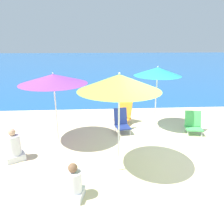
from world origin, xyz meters
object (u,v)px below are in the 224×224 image
object	(u,v)px
beach_chair_green	(193,123)
person_seated_near	(74,185)
beach_chair_orange	(124,113)
beach_chair_navy	(122,121)
beach_umbrella_purple	(53,79)
person_seated_far	(14,148)
beach_umbrella_teal	(158,72)
beach_umbrella_lime	(119,83)

from	to	relation	value
beach_chair_green	person_seated_near	size ratio (longest dim) A/B	0.94
beach_chair_orange	beach_chair_navy	world-z (taller)	beach_chair_orange
beach_chair_orange	beach_umbrella_purple	bearing A→B (deg)	-115.37
beach_umbrella_purple	person_seated_near	bearing A→B (deg)	-73.81
beach_umbrella_purple	beach_chair_navy	xyz separation A→B (m)	(1.95, 0.67, -1.53)
beach_umbrella_purple	beach_chair_green	bearing A→B (deg)	5.70
beach_chair_green	person_seated_far	world-z (taller)	person_seated_far
beach_umbrella_purple	beach_chair_green	xyz separation A→B (m)	(4.26, 0.43, -1.56)
beach_umbrella_teal	person_seated_far	xyz separation A→B (m)	(-4.03, -1.78, -1.61)
beach_umbrella_teal	beach_umbrella_lime	size ratio (longest dim) A/B	0.93
beach_chair_green	beach_chair_orange	size ratio (longest dim) A/B	0.87
beach_umbrella_lime	beach_chair_orange	world-z (taller)	beach_umbrella_lime
person_seated_near	beach_umbrella_lime	bearing A→B (deg)	55.34
beach_umbrella_teal	beach_chair_navy	xyz separation A→B (m)	(-1.15, -0.19, -1.58)
beach_umbrella_purple	beach_chair_green	distance (m)	4.56
beach_umbrella_teal	beach_umbrella_lime	bearing A→B (deg)	-120.88
beach_umbrella_lime	beach_chair_navy	distance (m)	2.84
beach_umbrella_lime	beach_chair_navy	bearing A→B (deg)	82.16
beach_umbrella_purple	beach_chair_orange	size ratio (longest dim) A/B	2.53
beach_umbrella_lime	beach_chair_orange	xyz separation A→B (m)	(0.48, 3.01, -1.70)
beach_umbrella_lime	person_seated_far	size ratio (longest dim) A/B	2.70
beach_chair_navy	beach_umbrella_purple	bearing A→B (deg)	-172.16
beach_umbrella_lime	beach_chair_orange	distance (m)	3.49
beach_chair_green	person_seated_far	distance (m)	5.37
beach_chair_navy	beach_chair_orange	bearing A→B (deg)	66.51
beach_chair_green	beach_chair_navy	world-z (taller)	beach_chair_navy
person_seated_far	beach_chair_orange	bearing A→B (deg)	97.34
beach_umbrella_lime	beach_chair_orange	bearing A→B (deg)	80.99
beach_chair_green	person_seated_near	bearing A→B (deg)	-132.49
beach_chair_orange	person_seated_far	xyz separation A→B (m)	(-3.05, -2.35, -0.04)
beach_umbrella_purple	beach_chair_orange	distance (m)	2.98
beach_umbrella_teal	beach_chair_navy	size ratio (longest dim) A/B	2.73
beach_umbrella_teal	person_seated_near	distance (m)	4.40
person_seated_near	beach_chair_navy	bearing A→B (deg)	80.47
beach_umbrella_purple	person_seated_far	bearing A→B (deg)	-135.56
beach_umbrella_purple	person_seated_far	world-z (taller)	beach_umbrella_purple
beach_chair_navy	person_seated_far	xyz separation A→B (m)	(-2.88, -1.58, -0.02)
beach_umbrella_teal	beach_chair_orange	xyz separation A→B (m)	(-0.98, 0.58, -1.57)
beach_umbrella_purple	beach_chair_orange	bearing A→B (deg)	34.19
beach_umbrella_purple	beach_chair_navy	bearing A→B (deg)	18.96
beach_chair_green	person_seated_near	xyz separation A→B (m)	(-3.55, -2.87, -0.04)
beach_umbrella_purple	beach_chair_green	world-z (taller)	beach_umbrella_purple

